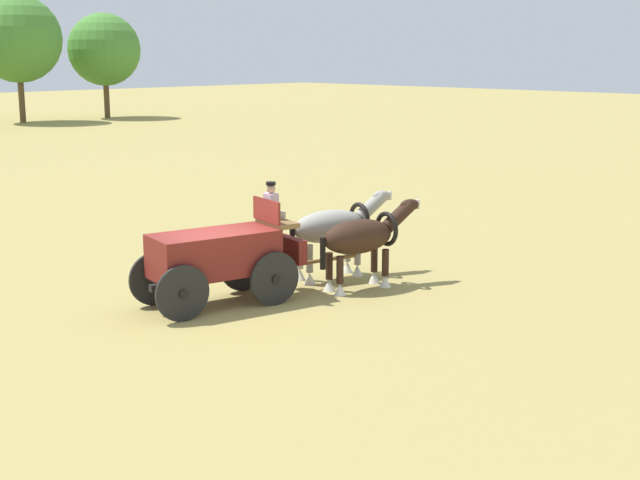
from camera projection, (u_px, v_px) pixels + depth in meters
ground_plane at (215, 305)px, 20.92m from camera, size 220.00×220.00×0.00m
show_wagon at (220, 255)px, 20.75m from camera, size 5.96×2.37×2.78m
draft_horse_near at (334, 228)px, 23.22m from camera, size 3.18×1.30×2.21m
draft_horse_off at (363, 238)px, 22.17m from camera, size 3.02×1.28×2.16m
tree_g at (17, 39)px, 73.42m from camera, size 7.30×7.30×10.61m
tree_h at (104, 50)px, 78.92m from camera, size 6.45×6.45×9.33m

